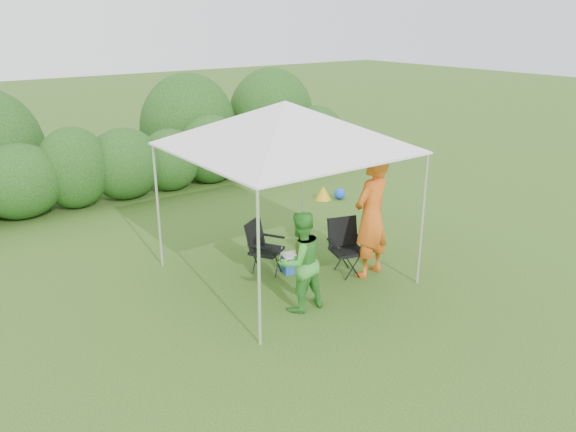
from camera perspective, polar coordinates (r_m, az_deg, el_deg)
ground at (r=8.93m, az=1.66°, el=-7.02°), size 70.00×70.00×0.00m
hedge at (r=13.66m, az=-13.53°, el=5.63°), size 11.74×1.53×1.80m
canopy at (r=8.53m, az=-0.26°, el=9.19°), size 3.10×3.10×2.83m
chair_right at (r=9.22m, az=5.88°, el=-2.72°), size 0.67×0.64×0.91m
chair_left at (r=9.18m, az=-2.68°, el=-2.83°), size 0.69×0.67×0.89m
man at (r=9.00m, az=8.44°, el=-0.04°), size 0.82×0.62×2.02m
woman at (r=7.94m, az=1.26°, el=-4.65°), size 0.74×0.59×1.48m
cooler at (r=9.32m, az=0.52°, el=-4.74°), size 0.43×0.35×0.32m
bottle at (r=9.21m, az=0.98°, el=-3.11°), size 0.07×0.07×0.26m
lawn_toy at (r=13.01m, az=4.03°, el=2.35°), size 0.64×0.54×0.32m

